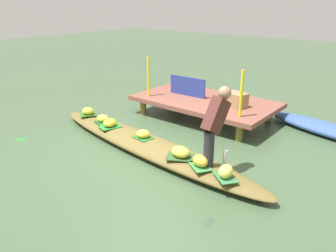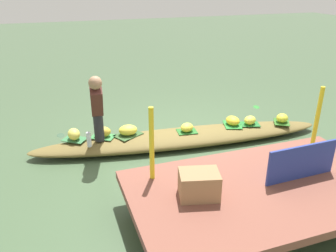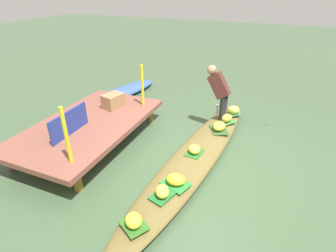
{
  "view_description": "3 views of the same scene",
  "coord_description": "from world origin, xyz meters",
  "px_view_note": "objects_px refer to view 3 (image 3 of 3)",
  "views": [
    {
      "loc": [
        3.79,
        -4.03,
        2.59
      ],
      "look_at": [
        0.4,
        0.15,
        0.53
      ],
      "focal_mm": 35.28,
      "sensor_mm": 36.0,
      "label": 1
    },
    {
      "loc": [
        2.02,
        5.05,
        2.7
      ],
      "look_at": [
        0.34,
        0.2,
        0.47
      ],
      "focal_mm": 36.35,
      "sensor_mm": 36.0,
      "label": 2
    },
    {
      "loc": [
        -3.96,
        -1.12,
        2.91
      ],
      "look_at": [
        0.21,
        0.64,
        0.5
      ],
      "focal_mm": 28.91,
      "sensor_mm": 36.0,
      "label": 3
    }
  ],
  "objects_px": {
    "moored_boat": "(123,92)",
    "banana_bunch_1": "(194,149)",
    "banana_bunch_4": "(227,118)",
    "banana_bunch_3": "(233,110)",
    "banana_bunch_5": "(134,220)",
    "banana_bunch_0": "(162,191)",
    "banana_bunch_6": "(176,179)",
    "water_bottle": "(217,110)",
    "vendor_boat": "(196,156)",
    "produce_crate": "(113,101)",
    "market_banner": "(69,123)",
    "banana_bunch_2": "(219,126)",
    "vendor_person": "(219,90)"
  },
  "relations": [
    {
      "from": "banana_bunch_5",
      "to": "water_bottle",
      "type": "bearing_deg",
      "value": -2.78
    },
    {
      "from": "banana_bunch_5",
      "to": "banana_bunch_3",
      "type": "bearing_deg",
      "value": -7.77
    },
    {
      "from": "banana_bunch_4",
      "to": "water_bottle",
      "type": "bearing_deg",
      "value": 47.52
    },
    {
      "from": "vendor_person",
      "to": "water_bottle",
      "type": "height_order",
      "value": "vendor_person"
    },
    {
      "from": "banana_bunch_0",
      "to": "banana_bunch_1",
      "type": "distance_m",
      "value": 1.22
    },
    {
      "from": "banana_bunch_2",
      "to": "banana_bunch_6",
      "type": "height_order",
      "value": "banana_bunch_2"
    },
    {
      "from": "moored_boat",
      "to": "produce_crate",
      "type": "relative_size",
      "value": 5.74
    },
    {
      "from": "banana_bunch_2",
      "to": "market_banner",
      "type": "xyz_separation_m",
      "value": [
        -1.6,
        2.39,
        0.36
      ]
    },
    {
      "from": "banana_bunch_0",
      "to": "banana_bunch_4",
      "type": "distance_m",
      "value": 2.67
    },
    {
      "from": "banana_bunch_0",
      "to": "banana_bunch_6",
      "type": "height_order",
      "value": "banana_bunch_6"
    },
    {
      "from": "banana_bunch_3",
      "to": "banana_bunch_4",
      "type": "bearing_deg",
      "value": 173.83
    },
    {
      "from": "moored_boat",
      "to": "vendor_boat",
      "type": "bearing_deg",
      "value": -114.15
    },
    {
      "from": "banana_bunch_4",
      "to": "market_banner",
      "type": "distance_m",
      "value": 3.2
    },
    {
      "from": "banana_bunch_3",
      "to": "market_banner",
      "type": "relative_size",
      "value": 0.28
    },
    {
      "from": "banana_bunch_4",
      "to": "banana_bunch_3",
      "type": "bearing_deg",
      "value": -6.17
    },
    {
      "from": "banana_bunch_2",
      "to": "produce_crate",
      "type": "height_order",
      "value": "produce_crate"
    },
    {
      "from": "banana_bunch_1",
      "to": "produce_crate",
      "type": "height_order",
      "value": "produce_crate"
    },
    {
      "from": "vendor_boat",
      "to": "market_banner",
      "type": "distance_m",
      "value": 2.37
    },
    {
      "from": "banana_bunch_5",
      "to": "produce_crate",
      "type": "distance_m",
      "value": 3.23
    },
    {
      "from": "market_banner",
      "to": "banana_bunch_1",
      "type": "bearing_deg",
      "value": -76.41
    },
    {
      "from": "moored_boat",
      "to": "banana_bunch_0",
      "type": "distance_m",
      "value": 4.59
    },
    {
      "from": "moored_boat",
      "to": "banana_bunch_1",
      "type": "relative_size",
      "value": 10.4
    },
    {
      "from": "banana_bunch_6",
      "to": "market_banner",
      "type": "xyz_separation_m",
      "value": [
        0.31,
        2.19,
        0.36
      ]
    },
    {
      "from": "banana_bunch_3",
      "to": "market_banner",
      "type": "xyz_separation_m",
      "value": [
        -2.49,
        2.51,
        0.35
      ]
    },
    {
      "from": "banana_bunch_2",
      "to": "banana_bunch_4",
      "type": "relative_size",
      "value": 1.15
    },
    {
      "from": "banana_bunch_0",
      "to": "banana_bunch_6",
      "type": "distance_m",
      "value": 0.32
    },
    {
      "from": "banana_bunch_3",
      "to": "produce_crate",
      "type": "xyz_separation_m",
      "value": [
        -1.17,
        2.45,
        0.28
      ]
    },
    {
      "from": "banana_bunch_2",
      "to": "vendor_person",
      "type": "bearing_deg",
      "value": 18.95
    },
    {
      "from": "vendor_boat",
      "to": "banana_bunch_4",
      "type": "distance_m",
      "value": 1.39
    },
    {
      "from": "vendor_boat",
      "to": "banana_bunch_3",
      "type": "height_order",
      "value": "banana_bunch_3"
    },
    {
      "from": "banana_bunch_0",
      "to": "moored_boat",
      "type": "bearing_deg",
      "value": 38.35
    },
    {
      "from": "moored_boat",
      "to": "market_banner",
      "type": "xyz_separation_m",
      "value": [
        -2.97,
        -0.74,
        0.56
      ]
    },
    {
      "from": "moored_boat",
      "to": "banana_bunch_4",
      "type": "height_order",
      "value": "banana_bunch_4"
    },
    {
      "from": "vendor_boat",
      "to": "produce_crate",
      "type": "relative_size",
      "value": 11.84
    },
    {
      "from": "produce_crate",
      "to": "market_banner",
      "type": "bearing_deg",
      "value": 177.36
    },
    {
      "from": "moored_boat",
      "to": "banana_bunch_1",
      "type": "distance_m",
      "value": 3.77
    },
    {
      "from": "moored_boat",
      "to": "banana_bunch_4",
      "type": "distance_m",
      "value": 3.34
    },
    {
      "from": "vendor_boat",
      "to": "water_bottle",
      "type": "bearing_deg",
      "value": 6.77
    },
    {
      "from": "moored_boat",
      "to": "banana_bunch_5",
      "type": "bearing_deg",
      "value": -133.11
    },
    {
      "from": "banana_bunch_4",
      "to": "banana_bunch_6",
      "type": "relative_size",
      "value": 0.96
    },
    {
      "from": "banana_bunch_2",
      "to": "market_banner",
      "type": "height_order",
      "value": "market_banner"
    },
    {
      "from": "water_bottle",
      "to": "banana_bunch_1",
      "type": "bearing_deg",
      "value": -179.38
    },
    {
      "from": "vendor_boat",
      "to": "banana_bunch_4",
      "type": "height_order",
      "value": "banana_bunch_4"
    },
    {
      "from": "banana_bunch_6",
      "to": "banana_bunch_5",
      "type": "bearing_deg",
      "value": 168.36
    },
    {
      "from": "banana_bunch_4",
      "to": "banana_bunch_5",
      "type": "bearing_deg",
      "value": 172.01
    },
    {
      "from": "banana_bunch_2",
      "to": "banana_bunch_5",
      "type": "distance_m",
      "value": 2.87
    },
    {
      "from": "banana_bunch_3",
      "to": "banana_bunch_4",
      "type": "distance_m",
      "value": 0.47
    },
    {
      "from": "banana_bunch_5",
      "to": "market_banner",
      "type": "relative_size",
      "value": 0.25
    },
    {
      "from": "banana_bunch_0",
      "to": "banana_bunch_6",
      "type": "xyz_separation_m",
      "value": [
        0.31,
        -0.08,
        0.0
      ]
    },
    {
      "from": "vendor_boat",
      "to": "banana_bunch_5",
      "type": "height_order",
      "value": "banana_bunch_5"
    }
  ]
}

